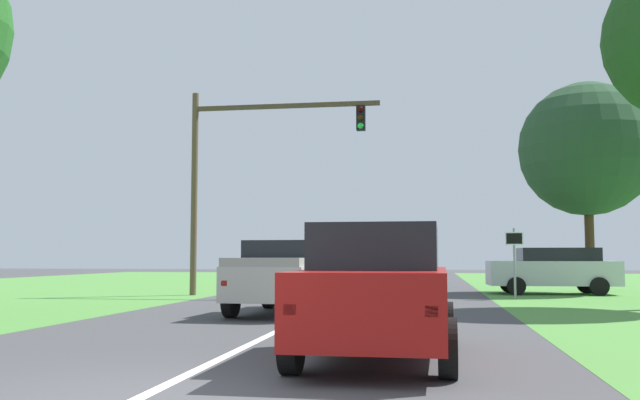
# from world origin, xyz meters

# --- Properties ---
(ground_plane) EXTENTS (120.00, 120.00, 0.00)m
(ground_plane) POSITION_xyz_m (0.00, 9.96, 0.00)
(ground_plane) COLOR #424244
(red_suv_near) EXTENTS (2.15, 4.69, 1.87)m
(red_suv_near) POSITION_xyz_m (2.21, 3.16, 0.99)
(red_suv_near) COLOR #9E1411
(red_suv_near) RESTS_ON ground_plane
(pickup_truck_lead) EXTENTS (2.40, 5.15, 1.83)m
(pickup_truck_lead) POSITION_xyz_m (-0.67, 10.57, 0.94)
(pickup_truck_lead) COLOR #B7B2A8
(pickup_truck_lead) RESTS_ON ground_plane
(traffic_light) EXTENTS (7.11, 0.40, 7.61)m
(traffic_light) POSITION_xyz_m (-3.99, 18.26, 5.00)
(traffic_light) COLOR brown
(traffic_light) RESTS_ON ground_plane
(keep_moving_sign) EXTENTS (0.60, 0.09, 2.39)m
(keep_moving_sign) POSITION_xyz_m (5.72, 17.58, 1.53)
(keep_moving_sign) COLOR gray
(keep_moving_sign) RESTS_ON ground_plane
(oak_tree_right) EXTENTS (5.37, 5.37, 8.42)m
(oak_tree_right) POSITION_xyz_m (9.17, 22.32, 5.73)
(oak_tree_right) COLOR #4C351E
(oak_tree_right) RESTS_ON ground_plane
(crossing_suv_far) EXTENTS (4.82, 2.30, 1.76)m
(crossing_suv_far) POSITION_xyz_m (7.54, 21.07, 0.94)
(crossing_suv_far) COLOR silver
(crossing_suv_far) RESTS_ON ground_plane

